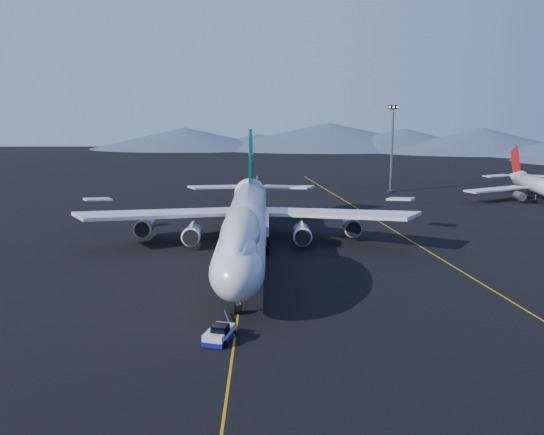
{
  "coord_description": "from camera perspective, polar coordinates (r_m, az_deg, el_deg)",
  "views": [
    {
      "loc": [
        3.55,
        -95.41,
        24.96
      ],
      "look_at": [
        4.28,
        3.51,
        6.0
      ],
      "focal_mm": 40.0,
      "sensor_mm": 36.0,
      "label": 1
    }
  ],
  "objects": [
    {
      "name": "ground",
      "position": [
        98.68,
        -2.47,
        -3.81
      ],
      "size": [
        500.0,
        500.0,
        0.0
      ],
      "primitive_type": "plane",
      "color": "black",
      "rests_on": "ground"
    },
    {
      "name": "taxiway_line_main",
      "position": [
        98.68,
        -2.47,
        -3.81
      ],
      "size": [
        0.25,
        220.0,
        0.01
      ],
      "primitive_type": "cube",
      "color": "#C48C0B",
      "rests_on": "ground"
    },
    {
      "name": "taxiway_line_side",
      "position": [
        111.5,
        13.33,
        -2.38
      ],
      "size": [
        28.08,
        198.09,
        0.01
      ],
      "primitive_type": "cube",
      "rotation": [
        0.0,
        0.0,
        0.14
      ],
      "color": "#C48C0B",
      "rests_on": "ground"
    },
    {
      "name": "boeing_747",
      "position": [
        97.41,
        -2.5,
        -0.5
      ],
      "size": [
        59.62,
        72.43,
        19.37
      ],
      "color": "silver",
      "rests_on": "ground"
    },
    {
      "name": "pushback_tug",
      "position": [
        65.56,
        -4.99,
        -10.97
      ],
      "size": [
        3.57,
        5.05,
        2.0
      ],
      "rotation": [
        0.0,
        0.0,
        -0.28
      ],
      "color": "silver",
      "rests_on": "ground"
    },
    {
      "name": "floodlight_mast",
      "position": [
        172.02,
        11.21,
        6.39
      ],
      "size": [
        2.97,
        2.23,
        24.08
      ],
      "rotation": [
        0.0,
        0.0,
        -0.14
      ],
      "color": "black",
      "rests_on": "ground"
    }
  ]
}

